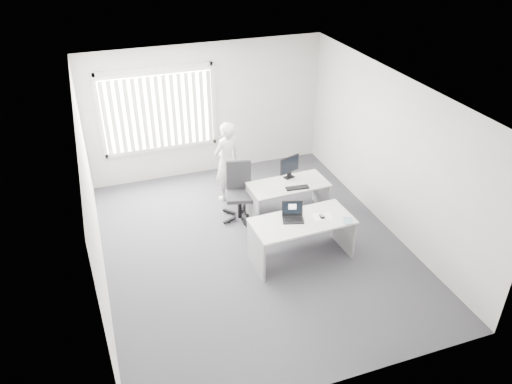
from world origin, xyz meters
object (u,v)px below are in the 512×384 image
object	(u,v)px
office_chair	(240,201)
monitor	(289,167)
desk_far	(288,192)
desk_near	(302,231)
person	(227,161)
laptop	(293,213)

from	to	relation	value
office_chair	monitor	size ratio (longest dim) A/B	2.49
desk_far	office_chair	bearing A→B (deg)	162.75
desk_near	office_chair	world-z (taller)	office_chair
office_chair	person	xyz separation A→B (m)	(-0.02, 0.73, 0.47)
office_chair	person	distance (m)	0.87
desk_far	office_chair	world-z (taller)	office_chair
desk_far	person	distance (m)	1.37
desk_near	laptop	bearing A→B (deg)	158.46
desk_far	laptop	world-z (taller)	laptop
desk_near	office_chair	bearing A→B (deg)	108.11
office_chair	laptop	distance (m)	1.65
office_chair	monitor	world-z (taller)	monitor
laptop	desk_near	bearing A→B (deg)	-2.62
desk_near	person	xyz separation A→B (m)	(-0.59, 2.28, 0.27)
office_chair	laptop	xyz separation A→B (m)	(0.43, -1.49, 0.54)
desk_near	person	bearing A→B (deg)	102.33
desk_near	desk_far	xyz separation A→B (m)	(0.30, 1.30, -0.06)
desk_far	office_chair	size ratio (longest dim) A/B	1.36
person	laptop	world-z (taller)	person
monitor	laptop	bearing A→B (deg)	-129.91
desk_near	office_chair	xyz separation A→B (m)	(-0.57, 1.54, -0.20)
desk_near	office_chair	size ratio (longest dim) A/B	1.54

